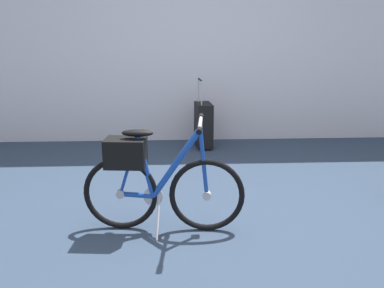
{
  "coord_description": "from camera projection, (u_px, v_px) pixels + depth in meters",
  "views": [
    {
      "loc": [
        -0.31,
        -2.94,
        1.42
      ],
      "look_at": [
        -0.15,
        0.29,
        0.55
      ],
      "focal_mm": 40.98,
      "sensor_mm": 36.0,
      "label": 1
    }
  ],
  "objects": [
    {
      "name": "back_wall",
      "position": [
        194.0,
        31.0,
        5.38
      ],
      "size": [
        7.32,
        0.1,
        2.75
      ],
      "primitive_type": "cube",
      "color": "silver",
      "rests_on": "ground_plane"
    },
    {
      "name": "rolling_suitcase",
      "position": [
        204.0,
        125.0,
        5.26
      ],
      "size": [
        0.21,
        0.37,
        0.83
      ],
      "color": "black",
      "rests_on": "ground_plane"
    },
    {
      "name": "ground_plane",
      "position": [
        214.0,
        226.0,
        3.22
      ],
      "size": [
        7.32,
        7.32,
        0.0
      ],
      "primitive_type": "plane",
      "color": "#2D3D51"
    },
    {
      "name": "folding_bike_foreground",
      "position": [
        153.0,
        178.0,
        3.08
      ],
      "size": [
        1.15,
        0.53,
        0.81
      ],
      "color": "black",
      "rests_on": "ground_plane"
    }
  ]
}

